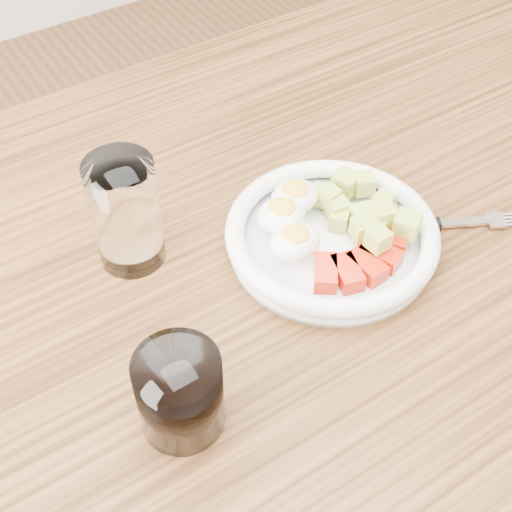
{
  "coord_description": "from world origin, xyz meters",
  "views": [
    {
      "loc": [
        -0.29,
        -0.41,
        1.35
      ],
      "look_at": [
        -0.01,
        0.01,
        0.8
      ],
      "focal_mm": 50.0,
      "sensor_mm": 36.0,
      "label": 1
    }
  ],
  "objects": [
    {
      "name": "bowl",
      "position": [
        0.08,
        0.0,
        0.79
      ],
      "size": [
        0.24,
        0.24,
        0.06
      ],
      "color": "white",
      "rests_on": "dining_table"
    },
    {
      "name": "dining_table",
      "position": [
        0.0,
        0.0,
        0.67
      ],
      "size": [
        1.5,
        0.9,
        0.77
      ],
      "color": "brown",
      "rests_on": "ground"
    },
    {
      "name": "coffee_glass",
      "position": [
        -0.16,
        -0.1,
        0.81
      ],
      "size": [
        0.08,
        0.08,
        0.09
      ],
      "color": "white",
      "rests_on": "dining_table"
    },
    {
      "name": "water_glass",
      "position": [
        -0.11,
        0.11,
        0.83
      ],
      "size": [
        0.07,
        0.07,
        0.13
      ],
      "primitive_type": "cylinder",
      "color": "white",
      "rests_on": "dining_table"
    },
    {
      "name": "fork",
      "position": [
        0.19,
        -0.03,
        0.77
      ],
      "size": [
        0.2,
        0.12,
        0.01
      ],
      "color": "black",
      "rests_on": "dining_table"
    }
  ]
}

